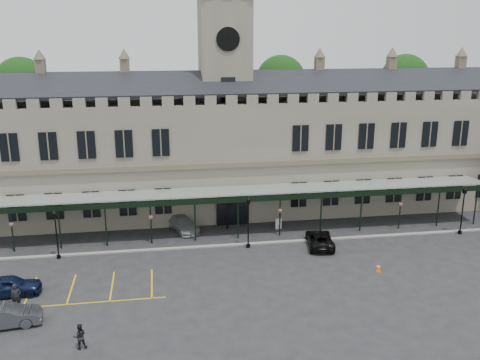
{
  "coord_description": "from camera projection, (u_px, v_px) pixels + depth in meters",
  "views": [
    {
      "loc": [
        -7.11,
        -39.1,
        18.83
      ],
      "look_at": [
        0.0,
        6.0,
        6.0
      ],
      "focal_mm": 40.0,
      "sensor_mm": 36.0,
      "label": 1
    }
  ],
  "objects": [
    {
      "name": "lamp_post_mid",
      "position": [
        248.0,
        217.0,
        47.25
      ],
      "size": [
        0.46,
        0.46,
        4.87
      ],
      "color": "black",
      "rests_on": "ground"
    },
    {
      "name": "canopy",
      "position": [
        238.0,
        213.0,
        49.79
      ],
      "size": [
        50.0,
        4.1,
        4.3
      ],
      "color": "#8C9E93",
      "rests_on": "ground"
    },
    {
      "name": "lamp_post_right",
      "position": [
        463.0,
        206.0,
        50.47
      ],
      "size": [
        0.45,
        0.45,
        4.76
      ],
      "color": "black",
      "rests_on": "ground"
    },
    {
      "name": "clock_tower",
      "position": [
        225.0,
        88.0,
        55.01
      ],
      "size": [
        5.6,
        5.6,
        24.8
      ],
      "color": "#6D685B",
      "rests_on": "ground"
    },
    {
      "name": "lamp_post_left",
      "position": [
        56.0,
        230.0,
        45.02
      ],
      "size": [
        0.41,
        0.41,
        4.38
      ],
      "color": "black",
      "rests_on": "ground"
    },
    {
      "name": "person_a",
      "position": [
        16.0,
        297.0,
        37.15
      ],
      "size": [
        0.8,
        0.67,
        1.87
      ],
      "primitive_type": "imported",
      "rotation": [
        0.0,
        0.0,
        0.37
      ],
      "color": "black",
      "rests_on": "ground"
    },
    {
      "name": "traffic_cone",
      "position": [
        378.0,
        268.0,
        43.15
      ],
      "size": [
        0.41,
        0.41,
        0.66
      ],
      "rotation": [
        0.0,
        0.0,
        -0.26
      ],
      "color": "#F46107",
      "rests_on": "ground"
    },
    {
      "name": "parking_markings",
      "position": [
        70.0,
        292.0,
        39.82
      ],
      "size": [
        16.0,
        6.0,
        0.01
      ],
      "primitive_type": null,
      "color": "gold",
      "rests_on": "ground"
    },
    {
      "name": "car_left_a",
      "position": [
        10.0,
        286.0,
        39.14
      ],
      "size": [
        4.56,
        2.07,
        1.52
      ],
      "primitive_type": "imported",
      "rotation": [
        0.0,
        0.0,
        1.63
      ],
      "color": "#0B1633",
      "rests_on": "ground"
    },
    {
      "name": "sign_board",
      "position": [
        278.0,
        224.0,
        52.31
      ],
      "size": [
        0.63,
        0.18,
        1.08
      ],
      "rotation": [
        0.0,
        0.0,
        0.21
      ],
      "color": "black",
      "rests_on": "ground"
    },
    {
      "name": "bollard_right",
      "position": [
        281.0,
        222.0,
        53.0
      ],
      "size": [
        0.16,
        0.16,
        0.91
      ],
      "primitive_type": "cylinder",
      "color": "black",
      "rests_on": "ground"
    },
    {
      "name": "car_left_b",
      "position": [
        5.0,
        316.0,
        35.01
      ],
      "size": [
        4.79,
        2.2,
        1.52
      ],
      "primitive_type": "imported",
      "rotation": [
        0.0,
        0.0,
        1.7
      ],
      "color": "#393C41",
      "rests_on": "ground"
    },
    {
      "name": "person_b",
      "position": [
        80.0,
        336.0,
        32.57
      ],
      "size": [
        0.92,
        0.78,
        1.65
      ],
      "primitive_type": "imported",
      "rotation": [
        0.0,
        0.0,
        3.36
      ],
      "color": "black",
      "rests_on": "ground"
    },
    {
      "name": "ground",
      "position": [
        252.0,
        271.0,
        43.35
      ],
      "size": [
        140.0,
        140.0,
        0.0
      ],
      "primitive_type": "plane",
      "color": "#242426"
    },
    {
      "name": "tree_behind_left",
      "position": [
        22.0,
        85.0,
        60.35
      ],
      "size": [
        6.0,
        6.0,
        16.0
      ],
      "color": "#332314",
      "rests_on": "ground"
    },
    {
      "name": "station_building",
      "position": [
        225.0,
        151.0,
        56.73
      ],
      "size": [
        60.0,
        10.36,
        17.3
      ],
      "color": "#6D685B",
      "rests_on": "ground"
    },
    {
      "name": "tree_behind_mid",
      "position": [
        281.0,
        82.0,
        64.85
      ],
      "size": [
        6.0,
        6.0,
        16.0
      ],
      "color": "#332314",
      "rests_on": "ground"
    },
    {
      "name": "bollard_left",
      "position": [
        227.0,
        225.0,
        52.35
      ],
      "size": [
        0.16,
        0.16,
        0.89
      ],
      "primitive_type": "cylinder",
      "color": "black",
      "rests_on": "ground"
    },
    {
      "name": "kerb",
      "position": [
        241.0,
        244.0,
        48.56
      ],
      "size": [
        60.0,
        0.4,
        0.12
      ],
      "primitive_type": "cube",
      "color": "gray",
      "rests_on": "ground"
    },
    {
      "name": "car_van",
      "position": [
        320.0,
        239.0,
        48.17
      ],
      "size": [
        2.91,
        5.04,
        1.32
      ],
      "primitive_type": "imported",
      "rotation": [
        0.0,
        0.0,
        2.99
      ],
      "color": "black",
      "rests_on": "ground"
    },
    {
      "name": "car_taxi",
      "position": [
        183.0,
        224.0,
        51.92
      ],
      "size": [
        3.43,
        5.05,
        1.36
      ],
      "primitive_type": "imported",
      "rotation": [
        0.0,
        0.0,
        0.36
      ],
      "color": "#A4A7AC",
      "rests_on": "ground"
    },
    {
      "name": "tree_behind_right",
      "position": [
        405.0,
        80.0,
        67.25
      ],
      "size": [
        6.0,
        6.0,
        16.0
      ],
      "color": "#332314",
      "rests_on": "ground"
    }
  ]
}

